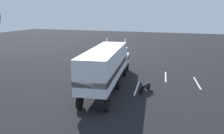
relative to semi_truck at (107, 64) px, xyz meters
The scene contains 7 objects.
ground_plane 6.93m from the semi_truck, ahead, with size 120.00×120.00×0.00m, color black.
lane_stripe_near 3.91m from the semi_truck, 71.30° to the right, with size 4.40×0.16×0.01m, color silver.
lane_stripe_mid 8.32m from the semi_truck, 40.30° to the right, with size 4.40×0.16×0.01m, color silver.
lane_stripe_far 10.15m from the semi_truck, 61.26° to the right, with size 4.40×0.16×0.01m, color silver.
semi_truck is the anchor object (origin of this frame).
person_bystander 3.27m from the semi_truck, 124.40° to the left, with size 0.40×0.48×1.63m.
motorcycle 4.33m from the semi_truck, 89.29° to the right, with size 2.05×0.71×1.12m.
Camera 1 is at (-26.46, -8.22, 7.45)m, focal length 35.67 mm.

